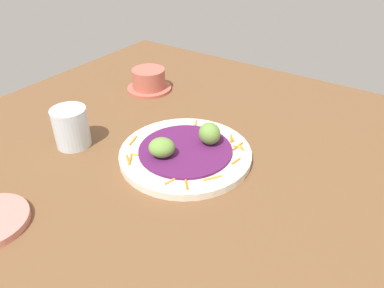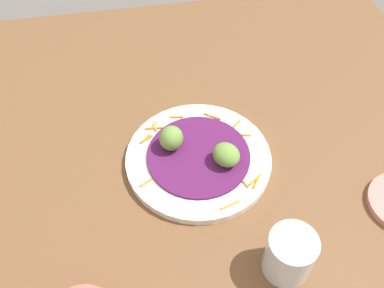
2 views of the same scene
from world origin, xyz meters
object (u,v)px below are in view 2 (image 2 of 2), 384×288
(guac_scoop_left, at_px, (171,138))
(water_glass, at_px, (289,255))
(main_plate, at_px, (198,159))
(guac_scoop_center, at_px, (227,157))

(guac_scoop_left, bearing_deg, water_glass, -61.10)
(main_plate, relative_size, guac_scoop_left, 5.79)
(guac_scoop_left, relative_size, guac_scoop_center, 0.90)
(guac_scoop_left, distance_m, guac_scoop_center, 0.11)
(main_plate, bearing_deg, guac_scoop_left, 147.79)
(main_plate, distance_m, guac_scoop_left, 0.06)
(water_glass, bearing_deg, guac_scoop_left, 118.90)
(main_plate, relative_size, guac_scoop_center, 5.22)
(water_glass, bearing_deg, guac_scoop_center, 104.18)
(guac_scoop_left, bearing_deg, guac_scoop_center, -32.21)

